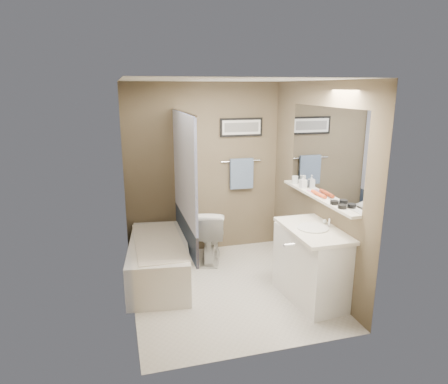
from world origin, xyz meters
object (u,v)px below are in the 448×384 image
object	(u,v)px
vanity	(312,265)
toilet	(210,234)
hair_brush_front	(320,195)
hair_brush_back	(317,193)
bathtub	(159,260)
soap_bottle	(303,182)
candle_bowl_near	(342,207)
candle_bowl_far	(334,202)
glass_jar	(295,180)

from	to	relation	value
vanity	toilet	bearing A→B (deg)	117.00
hair_brush_front	hair_brush_back	world-z (taller)	same
bathtub	hair_brush_front	size ratio (longest dim) A/B	6.82
vanity	soap_bottle	distance (m)	1.06
candle_bowl_near	candle_bowl_far	world-z (taller)	same
bathtub	candle_bowl_near	size ratio (longest dim) A/B	16.67
toilet	hair_brush_back	world-z (taller)	hair_brush_back
toilet	candle_bowl_near	bearing A→B (deg)	141.90
toilet	candle_bowl_far	world-z (taller)	candle_bowl_far
bathtub	glass_jar	xyz separation A→B (m)	(1.79, 0.00, 0.92)
bathtub	toilet	xyz separation A→B (m)	(0.74, 0.40, 0.12)
hair_brush_back	soap_bottle	size ratio (longest dim) A/B	1.40
soap_bottle	candle_bowl_near	bearing A→B (deg)	-90.00
candle_bowl_near	soap_bottle	xyz separation A→B (m)	(0.00, 0.90, 0.06)
soap_bottle	hair_brush_front	bearing A→B (deg)	-90.00
toilet	hair_brush_front	size ratio (longest dim) A/B	3.37
bathtub	hair_brush_front	distance (m)	2.10
vanity	candle_bowl_far	xyz separation A→B (m)	(0.19, -0.06, 0.73)
bathtub	soap_bottle	size ratio (longest dim) A/B	9.54
bathtub	hair_brush_back	distance (m)	2.08
bathtub	toilet	distance (m)	0.85
toilet	candle_bowl_near	xyz separation A→B (m)	(1.05, -1.53, 0.76)
bathtub	candle_bowl_near	world-z (taller)	candle_bowl_near
vanity	soap_bottle	xyz separation A→B (m)	(0.19, 0.68, 0.79)
candle_bowl_far	hair_brush_back	xyz separation A→B (m)	(0.00, 0.39, 0.00)
bathtub	hair_brush_back	xyz separation A→B (m)	(1.79, -0.59, 0.89)
hair_brush_back	glass_jar	world-z (taller)	glass_jar
bathtub	candle_bowl_far	size ratio (longest dim) A/B	16.67
bathtub	vanity	bearing A→B (deg)	-22.79
hair_brush_back	bathtub	bearing A→B (deg)	161.81
candle_bowl_near	candle_bowl_far	xyz separation A→B (m)	(0.00, 0.15, 0.00)
vanity	hair_brush_front	bearing A→B (deg)	47.60
candle_bowl_near	hair_brush_back	xyz separation A→B (m)	(0.00, 0.55, 0.00)
toilet	vanity	xyz separation A→B (m)	(0.86, -1.32, 0.03)
toilet	hair_brush_front	xyz separation A→B (m)	(1.05, -1.07, 0.77)
candle_bowl_near	hair_brush_back	size ratio (longest dim) A/B	0.41
bathtub	hair_brush_back	world-z (taller)	hair_brush_back
bathtub	hair_brush_front	xyz separation A→B (m)	(1.79, -0.67, 0.89)
toilet	hair_brush_front	bearing A→B (deg)	152.03
candle_bowl_far	hair_brush_back	bearing A→B (deg)	90.00
bathtub	soap_bottle	bearing A→B (deg)	-0.47
vanity	hair_brush_back	xyz separation A→B (m)	(0.19, 0.33, 0.74)
candle_bowl_far	toilet	bearing A→B (deg)	127.20
candle_bowl_far	hair_brush_front	distance (m)	0.31
candle_bowl_far	glass_jar	world-z (taller)	glass_jar
vanity	glass_jar	size ratio (longest dim) A/B	9.00
glass_jar	hair_brush_front	bearing A→B (deg)	-90.00
candle_bowl_near	glass_jar	xyz separation A→B (m)	(0.00, 1.13, 0.03)
vanity	glass_jar	xyz separation A→B (m)	(0.19, 0.92, 0.77)
vanity	soap_bottle	size ratio (longest dim) A/B	5.72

